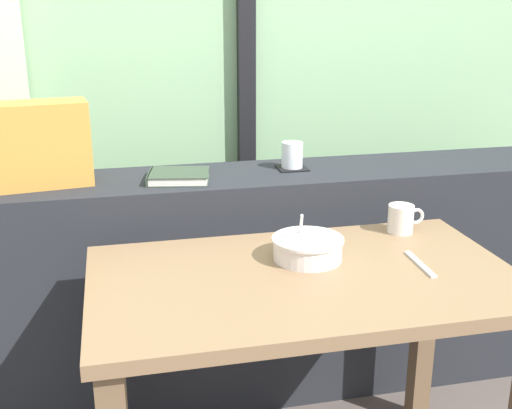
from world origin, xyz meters
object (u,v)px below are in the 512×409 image
object	(u,v)px
juice_glass	(292,156)
fork_utensil	(420,264)
throw_pillow	(36,145)
soup_bowl	(308,248)
ceramic_mug	(401,219)
coaster_square	(292,168)
closed_book	(178,176)
breakfast_table	(304,316)

from	to	relation	value
juice_glass	fork_utensil	world-z (taller)	juice_glass
throw_pillow	soup_bowl	size ratio (longest dim) A/B	1.66
soup_bowl	ceramic_mug	bearing A→B (deg)	22.46
soup_bowl	juice_glass	bearing A→B (deg)	78.75
coaster_square	closed_book	size ratio (longest dim) A/B	0.46
juice_glass	fork_utensil	bearing A→B (deg)	-74.53
breakfast_table	ceramic_mug	size ratio (longest dim) A/B	9.63
closed_book	ceramic_mug	size ratio (longest dim) A/B	1.91
closed_book	throw_pillow	bearing A→B (deg)	174.79
juice_glass	ceramic_mug	size ratio (longest dim) A/B	0.78
closed_book	ceramic_mug	xyz separation A→B (m)	(0.63, -0.32, -0.08)
breakfast_table	closed_book	world-z (taller)	closed_book
breakfast_table	coaster_square	distance (m)	0.67
coaster_square	ceramic_mug	bearing A→B (deg)	-58.98
fork_utensil	closed_book	bearing A→B (deg)	137.80
ceramic_mug	coaster_square	bearing A→B (deg)	121.02
coaster_square	soup_bowl	xyz separation A→B (m)	(-0.10, -0.52, -0.08)
breakfast_table	throw_pillow	world-z (taller)	throw_pillow
breakfast_table	soup_bowl	size ratio (longest dim) A/B	5.65
breakfast_table	juice_glass	size ratio (longest dim) A/B	12.41
throw_pillow	soup_bowl	distance (m)	0.90
juice_glass	ceramic_mug	bearing A→B (deg)	-58.98
coaster_square	throw_pillow	xyz separation A→B (m)	(-0.82, -0.03, 0.13)
breakfast_table	coaster_square	bearing A→B (deg)	77.30
juice_glass	closed_book	world-z (taller)	juice_glass
closed_book	throw_pillow	xyz separation A→B (m)	(-0.43, 0.04, 0.12)
juice_glass	ceramic_mug	world-z (taller)	juice_glass
fork_utensil	ceramic_mug	distance (m)	0.25
throw_pillow	ceramic_mug	bearing A→B (deg)	-18.79
closed_book	soup_bowl	bearing A→B (deg)	-57.45
coaster_square	fork_utensil	xyz separation A→B (m)	(0.17, -0.63, -0.11)
juice_glass	soup_bowl	bearing A→B (deg)	-101.25
throw_pillow	fork_utensil	bearing A→B (deg)	-31.09
coaster_square	breakfast_table	bearing A→B (deg)	-102.70
closed_book	fork_utensil	xyz separation A→B (m)	(0.57, -0.56, -0.12)
closed_book	throw_pillow	size ratio (longest dim) A/B	0.68
breakfast_table	juice_glass	distance (m)	0.69
fork_utensil	coaster_square	bearing A→B (deg)	107.90
breakfast_table	juice_glass	world-z (taller)	juice_glass
juice_glass	ceramic_mug	distance (m)	0.46
throw_pillow	ceramic_mug	distance (m)	1.13
closed_book	soup_bowl	distance (m)	0.55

